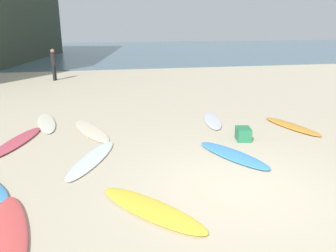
% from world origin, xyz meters
% --- Properties ---
extents(ground_plane, '(120.00, 120.00, 0.00)m').
position_xyz_m(ground_plane, '(0.00, 0.00, 0.00)').
color(ground_plane, beige).
extents(ocean_water, '(120.00, 40.00, 0.08)m').
position_xyz_m(ocean_water, '(0.00, 38.67, 0.04)').
color(ocean_water, slate).
rests_on(ocean_water, ground_plane).
extents(surfboard_0, '(1.35, 2.58, 0.06)m').
position_xyz_m(surfboard_0, '(-2.74, 4.31, 0.03)').
color(surfboard_0, '#F7E2C2').
rests_on(surfboard_0, ground_plane).
extents(surfboard_1, '(1.39, 2.25, 0.08)m').
position_xyz_m(surfboard_1, '(0.56, 1.57, 0.04)').
color(surfboard_1, '#4495DE').
rests_on(surfboard_1, ground_plane).
extents(surfboard_2, '(0.98, 2.37, 0.08)m').
position_xyz_m(surfboard_2, '(-3.93, -0.62, 0.04)').
color(surfboard_2, '#E34E4C').
rests_on(surfboard_2, ground_plane).
extents(surfboard_3, '(1.44, 2.47, 0.07)m').
position_xyz_m(surfboard_3, '(-2.72, 2.05, 0.03)').
color(surfboard_3, white).
rests_on(surfboard_3, ground_plane).
extents(surfboard_4, '(0.96, 2.09, 0.09)m').
position_xyz_m(surfboard_4, '(1.11, 4.52, 0.04)').
color(surfboard_4, silver).
rests_on(surfboard_4, ground_plane).
extents(surfboard_6, '(0.99, 2.27, 0.08)m').
position_xyz_m(surfboard_6, '(3.27, 3.40, 0.04)').
color(surfboard_6, orange).
rests_on(surfboard_6, ground_plane).
extents(surfboard_7, '(1.84, 2.15, 0.08)m').
position_xyz_m(surfboard_7, '(-1.76, -0.45, 0.04)').
color(surfboard_7, yellow).
rests_on(surfboard_7, ground_plane).
extents(surfboard_8, '(0.93, 2.52, 0.07)m').
position_xyz_m(surfboard_8, '(-4.13, 5.45, 0.04)').
color(surfboard_8, silver).
rests_on(surfboard_8, ground_plane).
extents(surfboard_10, '(1.22, 2.56, 0.09)m').
position_xyz_m(surfboard_10, '(-4.65, 3.70, 0.04)').
color(surfboard_10, '#D74F60').
rests_on(surfboard_10, ground_plane).
extents(beachgoer_near, '(0.34, 0.34, 1.75)m').
position_xyz_m(beachgoer_near, '(-4.74, 14.63, 0.98)').
color(beachgoer_near, black).
rests_on(beachgoer_near, ground_plane).
extents(beach_cooler, '(0.46, 0.56, 0.35)m').
position_xyz_m(beach_cooler, '(1.30, 2.62, 0.17)').
color(beach_cooler, '#287F51').
rests_on(beach_cooler, ground_plane).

